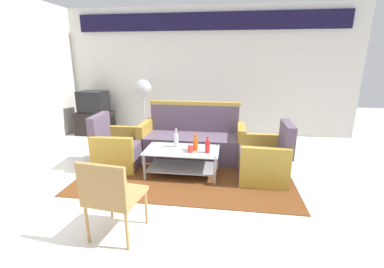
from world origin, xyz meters
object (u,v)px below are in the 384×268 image
at_px(bottle_orange, 196,143).
at_px(tv_stand, 96,123).
at_px(armchair_right, 265,160).
at_px(bottle_red, 207,147).
at_px(wicker_chair, 111,193).
at_px(armchair_left, 118,149).
at_px(coffee_table, 182,158).
at_px(couch, 192,141).
at_px(cup, 190,149).
at_px(television, 93,102).
at_px(pedestal_fan, 143,91).
at_px(bottle_clear, 176,140).

bearing_deg(bottle_orange, tv_stand, 143.40).
height_order(armchair_right, bottle_red, armchair_right).
xyz_separation_m(tv_stand, wicker_chair, (1.99, -3.47, 0.23)).
xyz_separation_m(armchair_left, bottle_red, (1.49, -0.28, 0.21)).
distance_m(coffee_table, tv_stand, 3.09).
bearing_deg(couch, armchair_left, 25.49).
height_order(bottle_orange, cup, bottle_orange).
xyz_separation_m(television, pedestal_fan, (1.18, 0.05, 0.25)).
distance_m(armchair_left, bottle_red, 1.54).
bearing_deg(couch, bottle_red, 112.20).
relative_size(bottle_clear, bottle_red, 1.19).
bearing_deg(couch, wicker_chair, 78.82).
distance_m(armchair_left, pedestal_fan, 1.93).
distance_m(armchair_left, armchair_right, 2.34).
bearing_deg(couch, tv_stand, -25.50).
xyz_separation_m(couch, tv_stand, (-2.46, 1.19, -0.06)).
xyz_separation_m(bottle_red, tv_stand, (-2.79, 2.01, -0.24)).
height_order(coffee_table, cup, cup).
height_order(armchair_left, tv_stand, armchair_left).
distance_m(armchair_right, bottle_red, 0.87).
distance_m(tv_stand, wicker_chair, 4.01).
distance_m(television, wicker_chair, 4.01).
bearing_deg(pedestal_fan, armchair_right, -38.43).
bearing_deg(tv_stand, armchair_left, -53.25).
distance_m(armchair_left, coffee_table, 1.13).
distance_m(couch, bottle_clear, 0.69).
relative_size(bottle_orange, pedestal_fan, 0.22).
bearing_deg(armchair_right, couch, 60.16).
distance_m(couch, bottle_red, 0.91).
bearing_deg(television, wicker_chair, 125.15).
bearing_deg(television, armchair_left, 131.98).
height_order(armchair_left, bottle_orange, armchair_left).
height_order(armchair_left, coffee_table, armchair_left).
bearing_deg(bottle_clear, armchair_right, -2.79).
height_order(pedestal_fan, wicker_chair, pedestal_fan).
distance_m(armchair_left, television, 2.22).
distance_m(couch, television, 2.77).
distance_m(armchair_right, tv_stand, 4.09).
distance_m(coffee_table, bottle_red, 0.46).
xyz_separation_m(armchair_right, tv_stand, (-3.63, 1.89, -0.03)).
distance_m(bottle_orange, television, 3.26).
bearing_deg(armchair_right, wicker_chair, 135.16).
bearing_deg(bottle_orange, bottle_red, -23.21).
relative_size(armchair_right, bottle_orange, 3.06).
relative_size(armchair_left, cup, 8.50).
bearing_deg(armchair_left, bottle_orange, 78.20).
distance_m(armchair_left, bottle_clear, 1.03).
xyz_separation_m(armchair_left, bottle_clear, (1.00, -0.09, 0.23)).
bearing_deg(armchair_right, cup, 98.49).
distance_m(tv_stand, pedestal_fan, 1.40).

